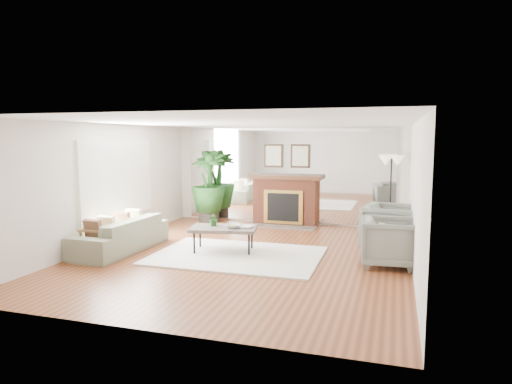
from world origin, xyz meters
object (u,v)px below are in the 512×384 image
(coffee_table, at_px, (224,229))
(side_table, at_px, (95,232))
(potted_ficus, at_px, (209,184))
(fireplace, at_px, (285,199))
(floor_lamp, at_px, (391,167))
(sofa, at_px, (120,234))
(armchair_front, at_px, (389,242))
(armchair_back, at_px, (390,227))

(coffee_table, height_order, side_table, side_table)
(coffee_table, distance_m, potted_ficus, 3.39)
(fireplace, height_order, floor_lamp, fireplace)
(fireplace, bearing_deg, sofa, -124.29)
(sofa, height_order, side_table, sofa)
(coffee_table, relative_size, potted_ficus, 0.73)
(armchair_front, height_order, floor_lamp, floor_lamp)
(fireplace, distance_m, coffee_table, 3.16)
(coffee_table, height_order, armchair_front, armchair_front)
(armchair_back, relative_size, side_table, 1.75)
(sofa, height_order, armchair_front, armchair_front)
(fireplace, distance_m, potted_ficus, 2.07)
(coffee_table, bearing_deg, armchair_back, 21.57)
(armchair_front, xyz_separation_m, floor_lamp, (-0.03, 2.99, 1.12))
(side_table, height_order, floor_lamp, floor_lamp)
(sofa, relative_size, side_table, 3.89)
(floor_lamp, bearing_deg, coffee_table, -135.71)
(coffee_table, relative_size, sofa, 0.62)
(sofa, distance_m, armchair_front, 5.07)
(floor_lamp, bearing_deg, armchair_back, -88.94)
(coffee_table, xyz_separation_m, side_table, (-2.18, -0.99, -0.00))
(potted_ficus, height_order, floor_lamp, potted_ficus)
(fireplace, bearing_deg, armchair_back, -36.24)
(side_table, bearing_deg, floor_lamp, 37.09)
(armchair_front, xyz_separation_m, side_table, (-5.25, -0.96, 0.04))
(coffee_table, xyz_separation_m, armchair_back, (3.07, 1.21, -0.00))
(armchair_back, bearing_deg, sofa, 118.63)
(fireplace, relative_size, armchair_front, 2.22)
(fireplace, relative_size, coffee_table, 1.49)
(sofa, bearing_deg, coffee_table, 105.10)
(potted_ficus, bearing_deg, coffee_table, -62.11)
(sofa, relative_size, floor_lamp, 1.23)
(potted_ficus, bearing_deg, armchair_front, -32.81)
(armchair_back, distance_m, armchair_front, 1.24)
(fireplace, xyz_separation_m, side_table, (-2.65, -4.10, -0.20))
(fireplace, height_order, side_table, fireplace)
(fireplace, xyz_separation_m, sofa, (-2.45, -3.59, -0.33))
(armchair_front, bearing_deg, potted_ficus, 52.99)
(fireplace, relative_size, potted_ficus, 1.08)
(coffee_table, height_order, floor_lamp, floor_lamp)
(sofa, distance_m, armchair_back, 5.33)
(armchair_back, bearing_deg, armchair_front, -169.85)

